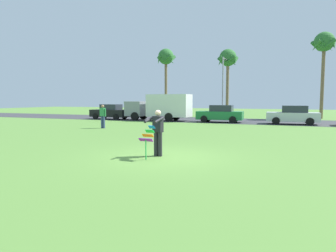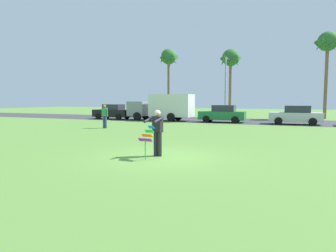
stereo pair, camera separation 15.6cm
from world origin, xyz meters
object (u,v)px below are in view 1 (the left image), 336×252
at_px(parked_car_green, 220,114).
at_px(person_walker_near, 103,116).
at_px(parked_car_black, 110,112).
at_px(palm_tree_right_near, 228,61).
at_px(person_kite_flyer, 158,131).
at_px(parked_car_silver, 293,115).
at_px(palm_tree_left_near, 166,60).
at_px(streetlight_pole, 223,83).
at_px(kite_held, 148,137).
at_px(parked_truck_grey_van, 162,107).
at_px(palm_tree_centre_far, 324,46).

xyz_separation_m(parked_car_green, person_walker_near, (-6.80, -8.97, 0.16)).
xyz_separation_m(parked_car_black, palm_tree_right_near, (10.66, 9.91, 6.12)).
bearing_deg(palm_tree_right_near, person_kite_flyer, -84.38).
bearing_deg(parked_car_silver, person_kite_flyer, -105.43).
xyz_separation_m(palm_tree_left_near, streetlight_pole, (8.45, -3.09, -3.49)).
height_order(parked_car_green, streetlight_pole, streetlight_pole).
xyz_separation_m(person_kite_flyer, palm_tree_left_near, (-11.16, 27.92, 6.54)).
height_order(kite_held, palm_tree_left_near, palm_tree_left_near).
height_order(kite_held, parked_truck_grey_van, parked_truck_grey_van).
bearing_deg(parked_car_black, person_walker_near, -60.16).
bearing_deg(parked_car_silver, parked_truck_grey_van, -180.00).
bearing_deg(kite_held, streetlight_pole, 95.86).
height_order(parked_car_silver, palm_tree_right_near, palm_tree_right_near).
bearing_deg(palm_tree_centre_far, palm_tree_right_near, 176.78).
xyz_separation_m(person_kite_flyer, parked_car_black, (-13.36, 17.50, -0.18)).
distance_m(palm_tree_right_near, person_walker_near, 20.54).
relative_size(parked_car_silver, palm_tree_right_near, 0.51).
relative_size(parked_car_black, palm_tree_right_near, 0.51).
distance_m(parked_car_green, streetlight_pole, 8.11).
height_order(parked_car_black, parked_truck_grey_van, parked_truck_grey_van).
distance_m(parked_car_silver, palm_tree_right_near, 13.86).
xyz_separation_m(kite_held, parked_car_black, (-13.26, 18.14, -0.03)).
distance_m(kite_held, palm_tree_right_near, 28.82).
height_order(kite_held, person_walker_near, person_walker_near).
xyz_separation_m(parked_car_silver, palm_tree_centre_far, (2.96, 9.31, 7.12)).
distance_m(person_kite_flyer, parked_car_black, 22.01).
height_order(parked_car_black, person_walker_near, person_walker_near).
bearing_deg(person_walker_near, kite_held, -48.50).
xyz_separation_m(parked_car_black, person_walker_near, (5.14, -8.96, 0.16)).
bearing_deg(palm_tree_left_near, palm_tree_right_near, -3.52).
bearing_deg(palm_tree_centre_far, parked_truck_grey_van, -148.39).
relative_size(kite_held, parked_car_green, 0.28).
relative_size(parked_car_green, palm_tree_centre_far, 0.45).
relative_size(palm_tree_centre_far, person_walker_near, 5.42).
relative_size(kite_held, palm_tree_left_near, 0.13).
bearing_deg(person_kite_flyer, parked_car_black, 127.36).
bearing_deg(person_walker_near, parked_car_silver, 34.49).
bearing_deg(parked_truck_grey_van, streetlight_pole, 57.69).
distance_m(palm_tree_right_near, streetlight_pole, 3.87).
relative_size(kite_held, parked_truck_grey_van, 0.18).
xyz_separation_m(parked_car_silver, streetlight_pole, (-7.54, 7.33, 3.22)).
distance_m(parked_car_black, parked_truck_grey_van, 6.04).
relative_size(kite_held, parked_car_silver, 0.28).
xyz_separation_m(parked_car_black, streetlight_pole, (10.65, 7.33, 3.22)).
bearing_deg(parked_truck_grey_van, kite_held, -68.21).
bearing_deg(parked_car_green, person_kite_flyer, -85.37).
height_order(palm_tree_left_near, streetlight_pole, palm_tree_left_near).
bearing_deg(palm_tree_left_near, kite_held, -68.83).
relative_size(person_kite_flyer, parked_truck_grey_van, 0.26).
distance_m(kite_held, parked_car_silver, 18.80).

